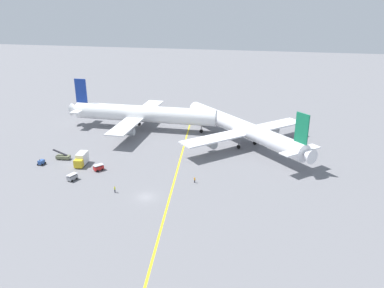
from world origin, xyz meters
name	(u,v)px	position (x,y,z in m)	size (l,w,h in m)	color
ground_plane	(146,197)	(0.00, 0.00, 0.00)	(600.00, 600.00, 0.00)	slate
taxiway_stripe	(174,181)	(4.34, 10.00, 0.00)	(0.50, 120.00, 0.01)	yellow
airliner_at_gate_left	(144,114)	(-17.77, 49.10, 5.74)	(57.98, 45.32, 17.64)	white
airliner_being_pushed	(241,128)	(18.50, 41.35, 5.56)	(46.69, 46.92, 16.49)	silver
pushback_tug	(186,115)	(-6.17, 66.34, 1.19)	(7.67, 7.97, 2.80)	white
gse_belt_loader_portside	(63,157)	(-31.78, 16.61, 0.83)	(5.01, 2.16, 3.02)	#666B4C
gse_baggage_cart_near_cluster	(72,177)	(-21.90, 4.39, 0.86)	(2.39, 3.10, 1.71)	gray
gse_catering_truck_tall	(81,159)	(-24.27, 13.99, 1.76)	(3.09, 6.09, 3.50)	gold
gse_baggage_cart_trailing	(99,168)	(-17.87, 11.57, 0.86)	(2.91, 3.13, 1.71)	red
gse_gpu_cart_small	(41,162)	(-35.70, 11.59, 0.79)	(1.74, 2.20, 1.90)	#2D5199
ground_crew_wing_walker_right	(195,180)	(9.81, 10.00, 0.82)	(0.46, 0.37, 1.58)	black
ground_crew_marshaller_foreground	(115,189)	(-8.18, 0.44, 0.89)	(0.36, 0.36, 1.71)	black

